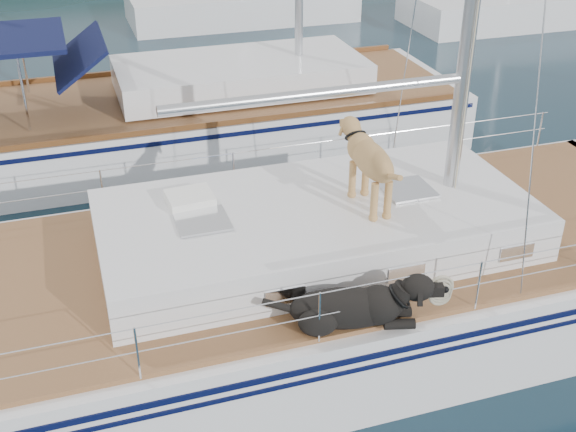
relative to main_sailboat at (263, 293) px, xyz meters
name	(u,v)px	position (x,y,z in m)	size (l,w,h in m)	color
ground	(256,337)	(-0.10, 0.01, -0.68)	(120.00, 120.00, 0.00)	black
main_sailboat	(263,293)	(0.00, 0.00, 0.00)	(12.00, 3.93, 14.01)	white
neighbor_sailboat	(189,120)	(0.26, 6.19, -0.05)	(11.00, 3.50, 13.30)	white
bg_boat_center	(241,6)	(3.90, 16.01, -0.23)	(7.20, 3.00, 11.65)	white
bg_boat_east	(506,8)	(11.90, 13.01, -0.22)	(6.40, 3.00, 11.65)	white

